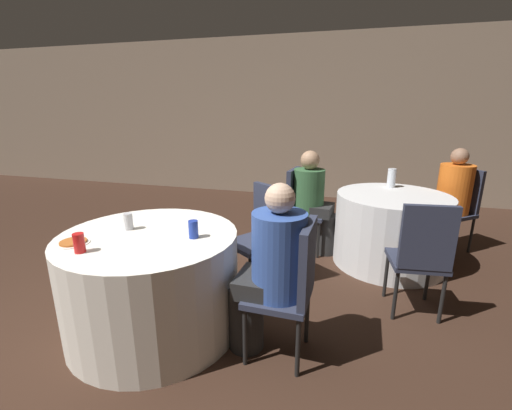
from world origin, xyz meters
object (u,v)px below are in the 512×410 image
(chair_far_south, at_px, (422,251))
(pizza_plate_near, at_px, (73,242))
(soda_can_red, at_px, (79,243))
(bottle_far, at_px, (392,178))
(table_near, at_px, (153,282))
(chair_near_east, at_px, (293,281))
(soda_can_blue, at_px, (193,229))
(person_blue_shirt, at_px, (269,271))
(chair_far_west, at_px, (300,203))
(person_orange_shirt, at_px, (449,200))
(chair_near_northeast, at_px, (262,228))
(chair_far_northeast, at_px, (458,203))
(table_far, at_px, (390,229))
(soda_can_silver, at_px, (128,221))
(person_green_jacket, at_px, (314,202))

(chair_far_south, distance_m, pizza_plate_near, 2.48)
(soda_can_red, distance_m, bottle_far, 3.11)
(table_near, height_order, chair_near_east, chair_near_east)
(soda_can_blue, bearing_deg, person_blue_shirt, -5.41)
(chair_far_west, height_order, soda_can_red, chair_far_west)
(pizza_plate_near, distance_m, soda_can_blue, 0.78)
(person_orange_shirt, height_order, soda_can_blue, person_orange_shirt)
(table_near, bearing_deg, chair_near_northeast, 54.67)
(chair_far_northeast, bearing_deg, pizza_plate_near, 91.95)
(pizza_plate_near, bearing_deg, chair_far_south, 22.93)
(table_near, bearing_deg, chair_far_south, 19.68)
(chair_near_northeast, relative_size, chair_far_northeast, 1.00)
(chair_near_east, distance_m, chair_far_west, 1.83)
(chair_near_northeast, height_order, pizza_plate_near, chair_near_northeast)
(chair_far_northeast, relative_size, person_blue_shirt, 0.80)
(chair_far_west, relative_size, person_orange_shirt, 0.80)
(soda_can_red, bearing_deg, bottle_far, 49.98)
(bottle_far, bearing_deg, table_far, -88.70)
(pizza_plate_near, relative_size, soda_can_blue, 1.66)
(person_orange_shirt, distance_m, soda_can_red, 3.69)
(soda_can_silver, relative_size, bottle_far, 0.59)
(soda_can_red, height_order, soda_can_silver, same)
(person_orange_shirt, bearing_deg, person_green_jacket, 66.84)
(bottle_far, bearing_deg, person_orange_shirt, 15.70)
(chair_near_northeast, bearing_deg, bottle_far, -100.28)
(chair_near_northeast, xyz_separation_m, soda_can_silver, (-0.79, -0.80, 0.26))
(chair_near_northeast, bearing_deg, chair_near_east, 151.77)
(pizza_plate_near, height_order, soda_can_red, soda_can_red)
(person_blue_shirt, bearing_deg, pizza_plate_near, 103.29)
(chair_near_east, relative_size, soda_can_silver, 7.72)
(chair_near_northeast, xyz_separation_m, person_green_jacket, (0.37, 0.91, 0.03))
(chair_near_northeast, height_order, person_orange_shirt, person_orange_shirt)
(table_far, xyz_separation_m, bottle_far, (-0.01, 0.34, 0.48))
(table_near, height_order, table_far, same)
(table_far, distance_m, chair_far_northeast, 1.00)
(table_near, bearing_deg, chair_far_west, 65.62)
(chair_near_northeast, distance_m, chair_far_northeast, 2.41)
(pizza_plate_near, bearing_deg, person_blue_shirt, 11.50)
(soda_can_blue, bearing_deg, table_near, -176.02)
(person_blue_shirt, distance_m, soda_can_blue, 0.58)
(bottle_far, bearing_deg, person_blue_shirt, -113.90)
(chair_far_northeast, bearing_deg, chair_far_south, 118.75)
(table_far, bearing_deg, chair_far_west, 172.91)
(pizza_plate_near, relative_size, soda_can_silver, 1.66)
(table_near, xyz_separation_m, chair_far_west, (0.81, 1.78, 0.18))
(soda_can_red, bearing_deg, chair_far_south, 26.60)
(table_far, bearing_deg, soda_can_silver, -140.74)
(chair_near_northeast, relative_size, person_blue_shirt, 0.80)
(person_blue_shirt, distance_m, soda_can_silver, 1.09)
(pizza_plate_near, bearing_deg, soda_can_silver, 60.42)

